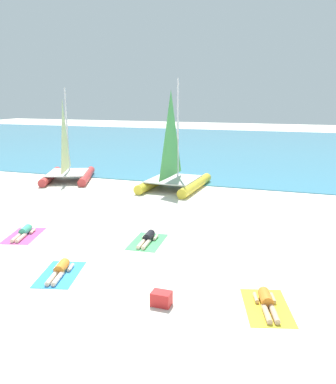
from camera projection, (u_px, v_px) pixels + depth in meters
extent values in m
plane|color=silver|center=(194.00, 196.00, 21.53)|extent=(120.00, 120.00, 0.00)
cube|color=teal|center=(251.00, 147.00, 42.33)|extent=(120.00, 40.00, 0.05)
cylinder|color=#CC3838|center=(50.00, 176.00, 25.52)|extent=(2.11, 4.22, 0.50)
cylinder|color=#CC3838|center=(87.00, 176.00, 25.65)|extent=(2.11, 4.22, 0.50)
cube|color=silver|center=(68.00, 172.00, 25.32)|extent=(3.16, 3.44, 0.06)
cylinder|color=silver|center=(67.00, 130.00, 25.33)|extent=(0.10, 0.10, 5.18)
pyramid|color=#EAEA99|center=(64.00, 135.00, 24.37)|extent=(0.92, 2.13, 4.35)
cylinder|color=yellow|center=(155.00, 182.00, 23.80)|extent=(0.74, 4.75, 0.54)
cylinder|color=yellow|center=(195.00, 185.00, 22.92)|extent=(0.74, 4.75, 0.54)
cube|color=silver|center=(174.00, 179.00, 23.08)|extent=(2.60, 3.13, 0.07)
cylinder|color=silver|center=(178.00, 129.00, 23.05)|extent=(0.11, 0.11, 5.64)
pyramid|color=#4CA54C|center=(171.00, 134.00, 22.08)|extent=(0.17, 2.48, 4.73)
cube|color=#D84C99|center=(24.00, 236.00, 15.43)|extent=(1.58, 2.13, 0.01)
cylinder|color=#3FB28C|center=(25.00, 230.00, 15.58)|extent=(0.46, 0.68, 0.30)
sphere|color=beige|center=(29.00, 227.00, 15.98)|extent=(0.22, 0.22, 0.22)
cylinder|color=beige|center=(16.00, 238.00, 14.98)|extent=(0.35, 0.79, 0.14)
cylinder|color=beige|center=(21.00, 238.00, 14.97)|extent=(0.35, 0.79, 0.14)
cylinder|color=beige|center=(22.00, 231.00, 15.77)|extent=(0.22, 0.46, 0.10)
cylinder|color=beige|center=(33.00, 231.00, 15.74)|extent=(0.22, 0.46, 0.10)
cube|color=#338CD8|center=(60.00, 274.00, 12.09)|extent=(1.55, 2.12, 0.01)
cylinder|color=orange|center=(62.00, 267.00, 12.25)|extent=(0.45, 0.68, 0.30)
sphere|color=beige|center=(66.00, 261.00, 12.64)|extent=(0.22, 0.22, 0.22)
cylinder|color=beige|center=(52.00, 278.00, 11.64)|extent=(0.33, 0.79, 0.14)
cylinder|color=beige|center=(58.00, 279.00, 11.63)|extent=(0.33, 0.79, 0.14)
cylinder|color=beige|center=(57.00, 267.00, 12.43)|extent=(0.21, 0.46, 0.10)
cylinder|color=beige|center=(71.00, 267.00, 12.40)|extent=(0.21, 0.46, 0.10)
cube|color=#4CB266|center=(147.00, 242.00, 14.77)|extent=(1.26, 1.99, 0.01)
cylinder|color=black|center=(149.00, 236.00, 14.93)|extent=(0.35, 0.64, 0.30)
sphere|color=beige|center=(152.00, 232.00, 15.31)|extent=(0.22, 0.22, 0.22)
cylinder|color=beige|center=(141.00, 244.00, 14.35)|extent=(0.21, 0.79, 0.14)
cylinder|color=beige|center=(146.00, 244.00, 14.31)|extent=(0.21, 0.79, 0.14)
cylinder|color=beige|center=(144.00, 236.00, 15.15)|extent=(0.14, 0.46, 0.10)
cylinder|color=beige|center=(156.00, 237.00, 15.04)|extent=(0.14, 0.46, 0.10)
cube|color=yellow|center=(267.00, 307.00, 10.21)|extent=(1.59, 2.13, 0.01)
cylinder|color=orange|center=(266.00, 298.00, 10.37)|extent=(0.46, 0.68, 0.30)
sphere|color=#D8AD84|center=(263.00, 290.00, 10.76)|extent=(0.22, 0.22, 0.22)
cylinder|color=#D8AD84|center=(267.00, 314.00, 9.76)|extent=(0.35, 0.79, 0.14)
cylinder|color=#D8AD84|center=(274.00, 314.00, 9.75)|extent=(0.35, 0.79, 0.14)
cylinder|color=#D8AD84|center=(256.00, 298.00, 10.55)|extent=(0.22, 0.46, 0.10)
cylinder|color=#D8AD84|center=(273.00, 298.00, 10.53)|extent=(0.22, 0.46, 0.10)
cube|color=red|center=(161.00, 299.00, 10.28)|extent=(0.50, 0.36, 0.36)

